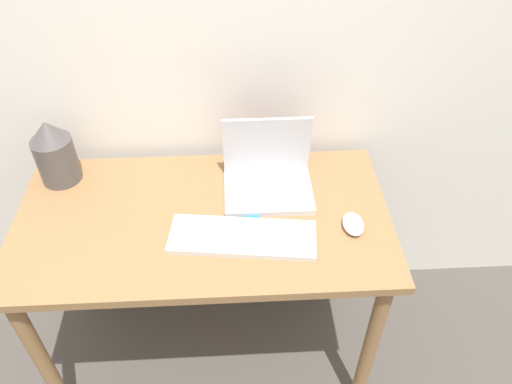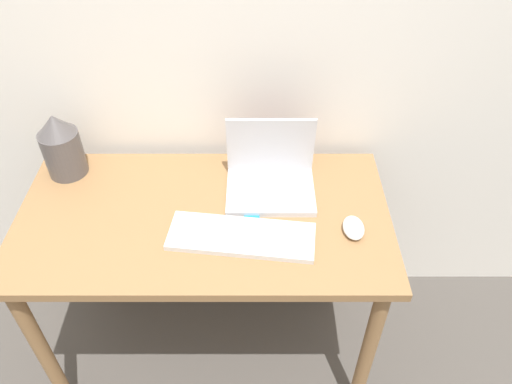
{
  "view_description": "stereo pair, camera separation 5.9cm",
  "coord_description": "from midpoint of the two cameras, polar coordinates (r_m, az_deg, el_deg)",
  "views": [
    {
      "loc": [
        0.11,
        -0.82,
        1.91
      ],
      "look_at": [
        0.17,
        0.31,
        0.88
      ],
      "focal_mm": 35.0,
      "sensor_mm": 36.0,
      "label": 1
    },
    {
      "loc": [
        0.17,
        -0.82,
        1.91
      ],
      "look_at": [
        0.17,
        0.31,
        0.88
      ],
      "focal_mm": 35.0,
      "sensor_mm": 36.0,
      "label": 2
    }
  ],
  "objects": [
    {
      "name": "mp3_player",
      "position": [
        1.6,
        0.49,
        -2.58
      ],
      "size": [
        0.05,
        0.06,
        0.01
      ],
      "color": "#1E7FB7",
      "rests_on": "desk"
    },
    {
      "name": "mouse",
      "position": [
        1.58,
        12.07,
        -4.02
      ],
      "size": [
        0.07,
        0.1,
        0.03
      ],
      "color": "silver",
      "rests_on": "desk"
    },
    {
      "name": "wall_back",
      "position": [
        1.66,
        -5.22,
        18.74
      ],
      "size": [
        6.0,
        0.05,
        2.5
      ],
      "color": "white",
      "rests_on": "ground_plane"
    },
    {
      "name": "laptop",
      "position": [
        1.67,
        2.6,
        1.92
      ],
      "size": [
        0.29,
        0.23,
        0.24
      ],
      "color": "silver",
      "rests_on": "desk"
    },
    {
      "name": "vase",
      "position": [
        1.8,
        -20.6,
        4.97
      ],
      "size": [
        0.13,
        0.13,
        0.23
      ],
      "color": "#514C4C",
      "rests_on": "desk"
    },
    {
      "name": "desk",
      "position": [
        1.69,
        -4.86,
        -5.24
      ],
      "size": [
        1.2,
        0.63,
        0.78
      ],
      "color": "olive",
      "rests_on": "ground_plane"
    },
    {
      "name": "keyboard",
      "position": [
        1.52,
        -0.64,
        -5.11
      ],
      "size": [
        0.46,
        0.21,
        0.02
      ],
      "color": "silver",
      "rests_on": "desk"
    }
  ]
}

